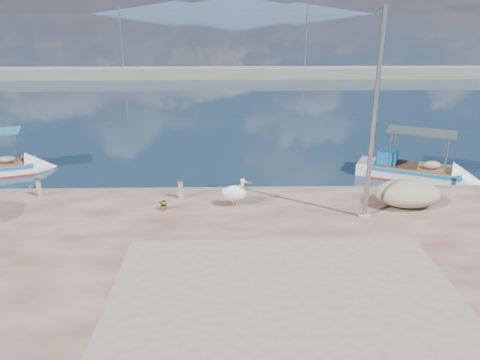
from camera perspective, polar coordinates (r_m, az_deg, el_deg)
name	(u,v)px	position (r m, az deg, el deg)	size (l,w,h in m)	color
ground	(243,261)	(14.75, 0.34, -9.90)	(1400.00, 1400.00, 0.00)	#162635
quay_patch	(287,305)	(12.03, 5.69, -14.91)	(9.00, 7.00, 0.01)	gray
breakwater	(233,73)	(53.19, -0.90, 12.92)	(120.00, 2.20, 7.50)	gray
mountains	(232,6)	(662.77, -0.94, 20.46)	(370.00, 280.00, 22.00)	#28384C
boat_right	(415,173)	(23.11, 20.50, 0.76)	(5.57, 3.88, 2.57)	white
pelican	(235,193)	(17.17, -0.58, -1.57)	(1.17, 0.78, 1.12)	tan
lamp_post	(373,125)	(16.04, 15.93, 6.47)	(0.44, 0.96, 7.00)	gray
bollard_near	(181,189)	(18.05, -7.26, -1.05)	(0.24, 0.24, 0.74)	gray
bollard_far	(39,187)	(19.74, -23.33, -0.77)	(0.23, 0.23, 0.71)	gray
potted_plant	(164,204)	(17.20, -9.24, -2.91)	(0.40, 0.35, 0.44)	#33722D
net_pile_c	(407,193)	(18.32, 19.73, -1.56)	(2.41, 1.72, 0.95)	#C0B18E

